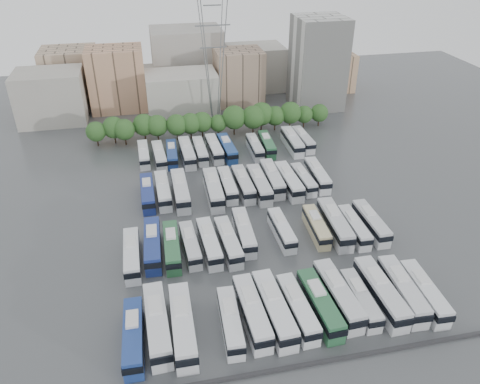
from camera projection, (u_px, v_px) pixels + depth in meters
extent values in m
plane|color=#424447|center=(248.00, 225.00, 88.59)|extent=(220.00, 220.00, 0.00)
cube|color=#2D2D30|center=(304.00, 365.00, 60.76)|extent=(56.00, 0.50, 0.50)
cylinder|color=black|center=(98.00, 142.00, 118.09)|extent=(0.36, 0.36, 2.09)
sphere|color=#234C1E|center=(96.00, 132.00, 116.64)|extent=(5.02, 5.02, 5.02)
cylinder|color=black|center=(115.00, 139.00, 119.42)|extent=(0.36, 0.36, 2.31)
sphere|color=#234C1E|center=(114.00, 127.00, 117.81)|extent=(5.55, 5.55, 5.55)
cylinder|color=black|center=(126.00, 141.00, 118.65)|extent=(0.36, 0.36, 2.22)
sphere|color=#234C1E|center=(124.00, 130.00, 117.11)|extent=(5.32, 5.32, 5.32)
cylinder|color=black|center=(145.00, 136.00, 120.83)|extent=(0.36, 0.36, 2.33)
sphere|color=#234C1E|center=(144.00, 125.00, 119.21)|extent=(5.60, 5.60, 5.60)
cylinder|color=black|center=(158.00, 137.00, 120.58)|extent=(0.36, 0.36, 2.29)
sphere|color=#234C1E|center=(157.00, 126.00, 118.98)|extent=(5.49, 5.49, 5.49)
cylinder|color=black|center=(178.00, 136.00, 121.03)|extent=(0.36, 0.36, 2.28)
sphere|color=#234C1E|center=(177.00, 125.00, 119.45)|extent=(5.47, 5.47, 5.47)
cylinder|color=black|center=(191.00, 134.00, 121.91)|extent=(0.36, 0.36, 2.26)
sphere|color=#234C1E|center=(191.00, 123.00, 120.34)|extent=(5.41, 5.41, 5.41)
cylinder|color=black|center=(203.00, 133.00, 122.97)|extent=(0.36, 0.36, 2.20)
sphere|color=#234C1E|center=(202.00, 122.00, 121.43)|extent=(5.29, 5.29, 5.29)
cylinder|color=black|center=(218.00, 132.00, 123.55)|extent=(0.36, 0.36, 1.90)
sphere|color=#234C1E|center=(218.00, 123.00, 122.23)|extent=(4.55, 4.55, 4.55)
cylinder|color=black|center=(234.00, 130.00, 123.98)|extent=(0.36, 0.36, 2.61)
sphere|color=#234C1E|center=(234.00, 117.00, 122.17)|extent=(6.26, 6.26, 6.26)
cylinder|color=black|center=(253.00, 129.00, 124.40)|extent=(0.36, 0.36, 2.54)
sphere|color=#234C1E|center=(253.00, 117.00, 122.64)|extent=(6.09, 6.09, 6.09)
cylinder|color=black|center=(261.00, 126.00, 126.26)|extent=(0.36, 0.36, 2.57)
sphere|color=#234C1E|center=(261.00, 114.00, 124.47)|extent=(6.16, 6.16, 6.16)
cylinder|color=black|center=(275.00, 126.00, 126.77)|extent=(0.36, 0.36, 2.18)
sphere|color=#234C1E|center=(275.00, 116.00, 125.26)|extent=(5.22, 5.22, 5.22)
cylinder|color=black|center=(290.00, 124.00, 127.52)|extent=(0.36, 0.36, 2.45)
sphere|color=#234C1E|center=(290.00, 113.00, 125.82)|extent=(5.87, 5.87, 5.87)
cylinder|color=black|center=(304.00, 124.00, 128.57)|extent=(0.36, 0.36, 1.97)
sphere|color=#234C1E|center=(304.00, 114.00, 127.20)|extent=(4.73, 4.73, 4.73)
cylinder|color=black|center=(318.00, 122.00, 129.25)|extent=(0.36, 0.36, 2.03)
sphere|color=#234C1E|center=(319.00, 113.00, 127.84)|extent=(4.87, 4.87, 4.87)
cube|color=#9E998E|center=(51.00, 97.00, 129.59)|extent=(18.00, 14.00, 14.00)
cube|color=tan|center=(117.00, 79.00, 136.80)|extent=(16.00, 12.00, 18.00)
cube|color=#ADA89E|center=(182.00, 94.00, 134.83)|extent=(20.00, 14.00, 12.00)
cube|color=gray|center=(239.00, 77.00, 142.04)|extent=(14.00, 12.00, 16.00)
cube|color=gray|center=(187.00, 60.00, 150.28)|extent=(22.00, 16.00, 20.00)
cube|color=tan|center=(71.00, 75.00, 143.22)|extent=(16.00, 14.00, 16.00)
cube|color=#A39E93|center=(255.00, 67.00, 154.05)|extent=(18.00, 14.00, 14.00)
cube|color=tan|center=(330.00, 71.00, 153.80)|extent=(14.00, 12.00, 12.00)
cube|color=gray|center=(152.00, 84.00, 145.67)|extent=(12.00, 10.00, 10.00)
cube|color=silver|center=(318.00, 63.00, 136.67)|extent=(14.00, 14.00, 26.00)
cylinder|color=slate|center=(207.00, 66.00, 120.17)|extent=(2.90, 2.91, 33.83)
cylinder|color=slate|center=(205.00, 62.00, 123.53)|extent=(2.90, 2.91, 33.83)
cylinder|color=slate|center=(223.00, 65.00, 120.88)|extent=(2.90, 2.91, 33.83)
cylinder|color=slate|center=(220.00, 61.00, 124.24)|extent=(2.90, 2.91, 33.83)
cube|color=slate|center=(212.00, 5.00, 114.88)|extent=(4.50, 0.30, 0.30)
cube|color=slate|center=(213.00, 25.00, 117.32)|extent=(9.00, 0.30, 0.30)
cube|color=slate|center=(213.00, 47.00, 120.11)|extent=(7.00, 0.30, 0.30)
cube|color=navy|center=(134.00, 337.00, 62.91)|extent=(2.81, 11.93, 3.36)
cube|color=black|center=(133.00, 335.00, 62.46)|extent=(2.93, 12.11, 0.99)
cube|color=silver|center=(132.00, 319.00, 63.19)|extent=(1.76, 3.21, 0.44)
cube|color=silver|center=(157.00, 325.00, 64.56)|extent=(3.28, 13.40, 3.77)
cube|color=black|center=(157.00, 322.00, 64.05)|extent=(3.42, 13.61, 1.11)
cube|color=silver|center=(155.00, 305.00, 64.85)|extent=(2.00, 3.61, 0.49)
cube|color=silver|center=(183.00, 326.00, 64.31)|extent=(3.04, 13.48, 3.81)
cube|color=black|center=(183.00, 323.00, 63.80)|extent=(3.18, 13.68, 1.12)
cube|color=silver|center=(181.00, 306.00, 64.62)|extent=(1.95, 3.61, 0.49)
cube|color=silver|center=(230.00, 322.00, 65.30)|extent=(2.90, 11.38, 3.20)
cube|color=black|center=(231.00, 320.00, 64.86)|extent=(3.02, 11.55, 0.94)
cube|color=silver|center=(229.00, 306.00, 65.56)|extent=(1.73, 3.08, 0.41)
cube|color=white|center=(252.00, 313.00, 66.59)|extent=(3.13, 12.82, 3.61)
cube|color=black|center=(252.00, 310.00, 66.11)|extent=(3.26, 13.02, 1.06)
cube|color=silver|center=(249.00, 295.00, 66.87)|extent=(1.92, 3.46, 0.47)
cube|color=silver|center=(274.00, 310.00, 66.98)|extent=(3.44, 13.46, 3.78)
cube|color=black|center=(275.00, 307.00, 66.47)|extent=(3.59, 13.67, 1.11)
cube|color=silver|center=(271.00, 291.00, 67.27)|extent=(2.05, 3.64, 0.49)
cube|color=white|center=(297.00, 309.00, 67.40)|extent=(3.12, 12.01, 3.37)
cube|color=black|center=(298.00, 306.00, 66.95)|extent=(3.25, 12.19, 0.99)
cube|color=silver|center=(294.00, 292.00, 67.66)|extent=(1.84, 3.25, 0.44)
cube|color=#2A643D|center=(320.00, 305.00, 67.98)|extent=(3.12, 12.48, 3.51)
cube|color=black|center=(320.00, 302.00, 67.50)|extent=(3.25, 12.67, 1.03)
cube|color=silver|center=(317.00, 288.00, 68.25)|extent=(1.89, 3.37, 0.45)
cube|color=silver|center=(338.00, 296.00, 69.52)|extent=(3.31, 13.02, 3.66)
cube|color=black|center=(339.00, 293.00, 69.02)|extent=(3.44, 13.22, 1.08)
cube|color=silver|center=(335.00, 278.00, 69.80)|extent=(1.98, 3.52, 0.47)
cube|color=silver|center=(360.00, 300.00, 69.17)|extent=(2.42, 10.84, 3.07)
cube|color=black|center=(361.00, 298.00, 68.76)|extent=(2.53, 11.01, 0.90)
cube|color=silver|center=(358.00, 285.00, 69.42)|extent=(1.56, 2.90, 0.40)
cube|color=silver|center=(380.00, 293.00, 69.89)|extent=(2.96, 13.27, 3.75)
cube|color=black|center=(382.00, 291.00, 69.38)|extent=(3.09, 13.47, 1.10)
cube|color=silver|center=(377.00, 275.00, 70.19)|extent=(1.91, 3.55, 0.49)
cube|color=silver|center=(402.00, 291.00, 70.45)|extent=(3.36, 12.84, 3.60)
cube|color=black|center=(403.00, 288.00, 69.96)|extent=(3.49, 13.04, 1.06)
cube|color=silver|center=(400.00, 274.00, 70.75)|extent=(1.97, 3.48, 0.47)
cube|color=silver|center=(424.00, 293.00, 70.19)|extent=(3.07, 11.98, 3.36)
cube|color=black|center=(425.00, 291.00, 69.73)|extent=(3.20, 12.16, 0.99)
cube|color=silver|center=(422.00, 277.00, 70.47)|extent=(1.83, 3.24, 0.44)
cube|color=silver|center=(132.00, 256.00, 77.94)|extent=(2.52, 11.73, 3.32)
cube|color=black|center=(132.00, 253.00, 77.49)|extent=(2.63, 11.91, 0.98)
cube|color=silver|center=(131.00, 241.00, 78.21)|extent=(1.67, 3.13, 0.43)
cube|color=navy|center=(153.00, 245.00, 80.16)|extent=(3.11, 12.54, 3.53)
cube|color=black|center=(152.00, 243.00, 79.68)|extent=(3.24, 12.74, 1.04)
cube|color=silver|center=(151.00, 231.00, 80.46)|extent=(1.89, 3.38, 0.46)
cube|color=#2B653B|center=(172.00, 247.00, 79.87)|extent=(2.79, 11.69, 3.29)
cube|color=black|center=(172.00, 245.00, 79.42)|extent=(2.91, 11.87, 0.97)
cube|color=silver|center=(171.00, 234.00, 80.14)|extent=(1.73, 3.14, 0.43)
cube|color=silver|center=(190.00, 245.00, 80.57)|extent=(2.79, 10.84, 3.04)
cube|color=black|center=(190.00, 243.00, 80.16)|extent=(2.90, 11.00, 0.90)
cube|color=silver|center=(189.00, 233.00, 80.80)|extent=(1.66, 2.93, 0.39)
cube|color=white|center=(209.00, 244.00, 80.79)|extent=(2.97, 11.78, 3.31)
cube|color=black|center=(209.00, 241.00, 80.34)|extent=(3.09, 11.96, 0.97)
cube|color=silver|center=(207.00, 230.00, 81.04)|extent=(1.78, 3.18, 0.43)
cube|color=silver|center=(228.00, 242.00, 81.06)|extent=(3.10, 11.83, 3.32)
cube|color=black|center=(229.00, 240.00, 80.61)|extent=(3.22, 12.01, 0.98)
cube|color=silver|center=(226.00, 229.00, 81.31)|extent=(1.82, 3.21, 0.43)
cube|color=silver|center=(244.00, 232.00, 83.57)|extent=(2.93, 11.82, 3.33)
cube|color=black|center=(244.00, 230.00, 83.12)|extent=(3.06, 12.00, 0.98)
cube|color=silver|center=(243.00, 219.00, 83.85)|extent=(1.78, 3.19, 0.43)
cube|color=white|center=(282.00, 230.00, 84.34)|extent=(2.49, 10.83, 3.06)
cube|color=black|center=(282.00, 228.00, 83.92)|extent=(2.60, 11.00, 0.90)
cube|color=silver|center=(280.00, 218.00, 84.58)|extent=(1.58, 2.90, 0.40)
cube|color=beige|center=(316.00, 227.00, 85.25)|extent=(2.84, 10.89, 3.06)
cube|color=black|center=(317.00, 225.00, 84.84)|extent=(2.95, 11.06, 0.90)
cube|color=silver|center=(315.00, 215.00, 85.51)|extent=(1.67, 2.95, 0.40)
cube|color=silver|center=(335.00, 224.00, 85.44)|extent=(3.38, 13.15, 3.69)
cube|color=black|center=(335.00, 222.00, 84.94)|extent=(3.52, 13.35, 1.09)
cube|color=silver|center=(333.00, 210.00, 85.75)|extent=(2.01, 3.56, 0.48)
cube|color=silver|center=(354.00, 228.00, 85.08)|extent=(2.52, 10.98, 3.10)
cube|color=black|center=(354.00, 225.00, 84.66)|extent=(2.64, 11.15, 0.91)
cube|color=silver|center=(352.00, 215.00, 85.34)|extent=(1.60, 2.95, 0.40)
cube|color=silver|center=(371.00, 223.00, 86.06)|extent=(2.48, 11.64, 3.30)
cube|color=black|center=(371.00, 221.00, 85.62)|extent=(2.59, 11.82, 0.97)
cube|color=silver|center=(369.00, 211.00, 86.33)|extent=(1.65, 3.10, 0.43)
cube|color=navy|center=(148.00, 194.00, 95.14)|extent=(2.55, 11.77, 3.33)
cube|color=black|center=(147.00, 191.00, 94.69)|extent=(2.67, 11.94, 0.98)
cube|color=silver|center=(146.00, 182.00, 95.40)|extent=(1.68, 3.14, 0.43)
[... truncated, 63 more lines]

